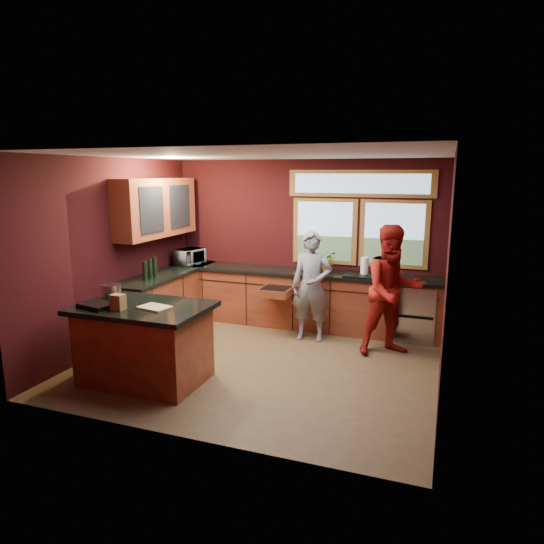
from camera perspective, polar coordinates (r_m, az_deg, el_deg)
The scene contains 14 objects.
floor at distance 6.58m, azimuth -1.34°, elevation -10.57°, with size 4.50×4.50×0.00m, color brown.
room_shell at distance 6.67m, azimuth -5.20°, elevation 5.65°, with size 4.52×4.02×2.71m.
back_counter at distance 7.91m, azimuth 4.47°, elevation -3.23°, with size 4.50×0.64×0.93m.
left_counter at distance 8.00m, azimuth -12.23°, elevation -3.27°, with size 0.64×2.30×0.93m.
island at distance 6.08m, azimuth -14.77°, elevation -8.07°, with size 1.55×1.05×0.95m.
person_grey at distance 7.25m, azimuth 4.68°, elevation -1.68°, with size 0.60×0.39×1.65m, color slate.
person_red at distance 6.83m, azimuth 13.97°, elevation -2.13°, with size 0.88×0.68×1.81m, color maroon.
microwave at distance 8.47m, azimuth -9.65°, elevation 1.79°, with size 0.49×0.33×0.27m, color #999999.
potted_plant at distance 7.75m, azimuth 6.72°, elevation 1.23°, with size 0.31×0.27×0.34m, color #999999.
paper_towel at distance 7.60m, azimuth 10.83°, elevation 0.67°, with size 0.12×0.12×0.28m, color white.
cutting_board at distance 5.79m, azimuth -13.66°, elevation -4.05°, with size 0.35×0.25×0.02m, color tan.
stock_pot at distance 6.35m, azimuth -18.35°, elevation -2.18°, with size 0.24×0.24×0.18m, color #B7B7BC.
paper_bag at distance 5.81m, azimuth -17.67°, elevation -3.40°, with size 0.15×0.12×0.18m, color brown.
black_tray at distance 6.01m, azimuth -19.91°, elevation -3.70°, with size 0.40×0.28×0.05m, color black.
Camera 1 is at (2.22, -5.68, 2.48)m, focal length 32.00 mm.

